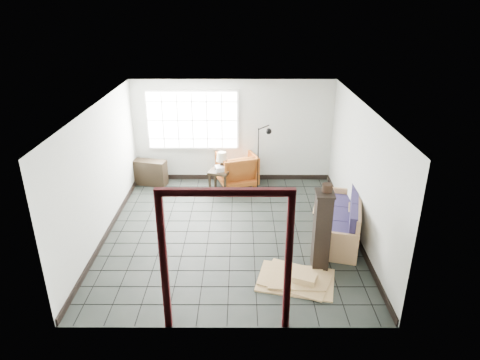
{
  "coord_description": "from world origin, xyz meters",
  "views": [
    {
      "loc": [
        0.2,
        -7.6,
        4.43
      ],
      "look_at": [
        0.18,
        0.3,
        1.02
      ],
      "focal_mm": 32.0,
      "sensor_mm": 36.0,
      "label": 1
    }
  ],
  "objects_px": {
    "armchair": "(237,167)",
    "side_table": "(220,174)",
    "futon_sofa": "(342,221)",
    "tall_shelf": "(322,231)"
  },
  "relations": [
    {
      "from": "side_table",
      "to": "tall_shelf",
      "type": "height_order",
      "value": "tall_shelf"
    },
    {
      "from": "futon_sofa",
      "to": "side_table",
      "type": "relative_size",
      "value": 3.52
    },
    {
      "from": "armchair",
      "to": "tall_shelf",
      "type": "bearing_deg",
      "value": 93.49
    },
    {
      "from": "futon_sofa",
      "to": "armchair",
      "type": "bearing_deg",
      "value": 144.32
    },
    {
      "from": "armchair",
      "to": "side_table",
      "type": "bearing_deg",
      "value": 23.75
    },
    {
      "from": "futon_sofa",
      "to": "side_table",
      "type": "bearing_deg",
      "value": 153.93
    },
    {
      "from": "side_table",
      "to": "tall_shelf",
      "type": "relative_size",
      "value": 0.42
    },
    {
      "from": "side_table",
      "to": "tall_shelf",
      "type": "bearing_deg",
      "value": -59.76
    },
    {
      "from": "side_table",
      "to": "armchair",
      "type": "bearing_deg",
      "value": 42.54
    },
    {
      "from": "tall_shelf",
      "to": "futon_sofa",
      "type": "bearing_deg",
      "value": 63.33
    }
  ]
}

